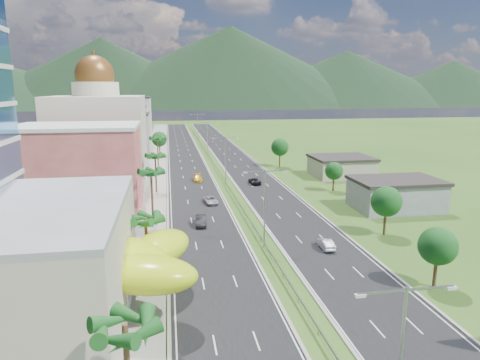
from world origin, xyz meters
TOP-DOWN VIEW (x-y plane):
  - ground at (0.00, 0.00)m, footprint 500.00×500.00m
  - road_left at (-7.50, 90.00)m, footprint 11.00×260.00m
  - road_right at (7.50, 90.00)m, footprint 11.00×260.00m
  - sidewalk_left at (-17.00, 90.00)m, footprint 7.00×260.00m
  - median_guardrail at (0.00, 71.99)m, footprint 0.10×216.06m
  - streetlight_median_a at (0.00, -25.00)m, footprint 6.04×0.25m
  - streetlight_median_b at (0.00, 10.00)m, footprint 6.04×0.25m
  - streetlight_median_c at (0.00, 50.00)m, footprint 6.04×0.25m
  - streetlight_median_d at (0.00, 95.00)m, footprint 6.04×0.25m
  - streetlight_median_e at (0.00, 140.00)m, footprint 6.04×0.25m
  - lime_canopy at (-20.00, -4.00)m, footprint 18.00×15.00m
  - pink_shophouse at (-28.00, 32.00)m, footprint 20.00×15.00m
  - domed_building at (-28.00, 55.00)m, footprint 20.00×20.00m
  - midrise_grey at (-27.00, 80.00)m, footprint 16.00×15.00m
  - midrise_beige at (-27.00, 102.00)m, footprint 16.00×15.00m
  - midrise_white at (-27.00, 125.00)m, footprint 16.00×15.00m
  - shed_near at (28.00, 25.00)m, footprint 15.00×10.00m
  - shed_far at (30.00, 55.00)m, footprint 14.00×12.00m
  - palm_tree_a at (-15.50, -22.00)m, footprint 3.60×3.60m
  - palm_tree_b at (-15.50, 2.00)m, footprint 3.60×3.60m
  - palm_tree_c at (-15.50, 22.00)m, footprint 3.60×3.60m
  - palm_tree_d at (-15.50, 45.00)m, footprint 3.60×3.60m
  - palm_tree_e at (-15.50, 70.00)m, footprint 3.60×3.60m
  - leafy_tree_lfar at (-15.50, 95.00)m, footprint 4.90×4.90m
  - leafy_tree_ra at (16.00, -5.00)m, footprint 4.20×4.20m
  - leafy_tree_rb at (19.00, 12.00)m, footprint 4.55×4.55m
  - leafy_tree_rc at (22.00, 40.00)m, footprint 3.85×3.85m
  - leafy_tree_rd at (18.00, 70.00)m, footprint 4.90×4.90m
  - mountain_ridge at (60.00, 450.00)m, footprint 860.00×140.00m
  - car_dark_left at (-7.94, 21.18)m, footprint 1.98×4.88m
  - car_silver_mid_left at (-5.12, 34.05)m, footprint 2.80×4.97m
  - car_yellow_far_left at (-6.05, 54.79)m, footprint 2.05×4.97m
  - car_silver_right at (8.20, 8.01)m, footprint 1.45×4.16m
  - car_dark_far_right at (6.69, 49.62)m, footprint 2.31×4.94m
  - motorcycle at (-12.30, -14.35)m, footprint 0.75×1.93m

SIDE VIEW (x-z plane):
  - ground at x=0.00m, z-range 0.00..0.00m
  - mountain_ridge at x=60.00m, z-range -45.00..45.00m
  - road_left at x=-7.50m, z-range 0.00..0.04m
  - road_right at x=7.50m, z-range 0.00..0.04m
  - sidewalk_left at x=-17.00m, z-range 0.00..0.12m
  - median_guardrail at x=0.00m, z-range 0.24..1.00m
  - motorcycle at x=-12.30m, z-range 0.04..1.24m
  - car_silver_mid_left at x=-5.12m, z-range 0.04..1.35m
  - car_dark_far_right at x=6.69m, z-range 0.04..1.41m
  - car_silver_right at x=8.20m, z-range 0.04..1.41m
  - car_yellow_far_left at x=-6.05m, z-range 0.04..1.48m
  - car_dark_left at x=-7.94m, z-range 0.04..1.62m
  - shed_far at x=30.00m, z-range 0.00..4.40m
  - shed_near at x=28.00m, z-range 0.00..5.00m
  - leafy_tree_rc at x=22.00m, z-range 1.21..7.54m
  - leafy_tree_ra at x=16.00m, z-range 1.33..8.23m
  - lime_canopy at x=-20.00m, z-range 1.29..8.69m
  - leafy_tree_rb at x=19.00m, z-range 1.44..8.92m
  - leafy_tree_lfar at x=-15.50m, z-range 1.55..9.60m
  - leafy_tree_rd at x=18.00m, z-range 1.55..9.60m
  - midrise_beige at x=-27.00m, z-range 0.00..13.00m
  - streetlight_median_a at x=0.00m, z-range 1.25..12.25m
  - streetlight_median_b at x=0.00m, z-range 1.25..12.25m
  - streetlight_median_c at x=0.00m, z-range 1.25..12.25m
  - streetlight_median_d at x=0.00m, z-range 1.25..12.25m
  - streetlight_median_e at x=0.00m, z-range 1.25..12.25m
  - palm_tree_b at x=-15.50m, z-range 3.01..11.11m
  - pink_shophouse at x=-28.00m, z-range 0.00..15.00m
  - palm_tree_d at x=-15.50m, z-range 3.24..11.84m
  - midrise_grey at x=-27.00m, z-range 0.00..16.00m
  - palm_tree_a at x=-15.50m, z-range 3.47..12.57m
  - palm_tree_e at x=-15.50m, z-range 3.61..13.01m
  - palm_tree_c at x=-15.50m, z-range 3.70..13.30m
  - midrise_white at x=-27.00m, z-range 0.00..18.00m
  - domed_building at x=-28.00m, z-range -3.00..25.70m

